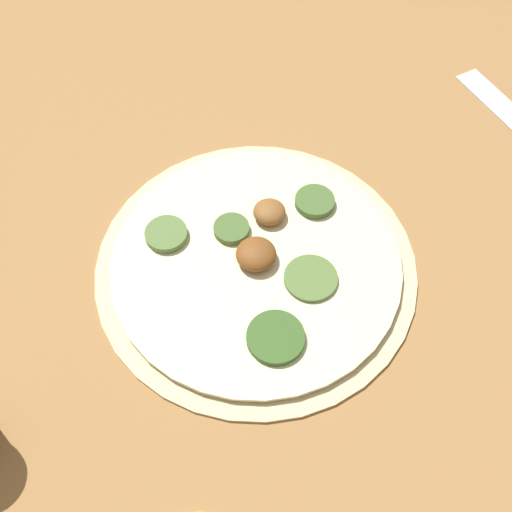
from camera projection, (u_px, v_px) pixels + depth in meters
ground_plane at (256, 266)px, 0.57m from camera, size 3.00×3.00×0.00m
pizza at (256, 262)px, 0.56m from camera, size 0.30×0.30×0.03m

